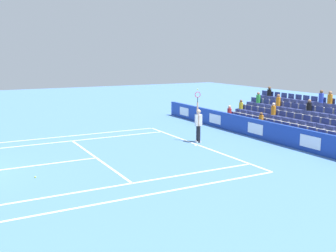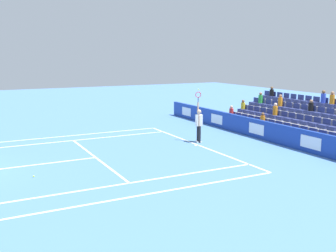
{
  "view_description": "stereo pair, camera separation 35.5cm",
  "coord_description": "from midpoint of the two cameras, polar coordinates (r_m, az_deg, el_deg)",
  "views": [
    {
      "loc": [
        -16.85,
        -1.0,
        4.6
      ],
      "look_at": [
        0.29,
        -10.27,
        1.1
      ],
      "focal_mm": 42.17,
      "sensor_mm": 36.0,
      "label": 1
    },
    {
      "loc": [
        -17.02,
        -1.31,
        4.6
      ],
      "look_at": [
        0.29,
        -10.27,
        1.1
      ],
      "focal_mm": 42.17,
      "sensor_mm": 36.0,
      "label": 2
    }
  ],
  "objects": [
    {
      "name": "tennis_player",
      "position": [
        21.05,
        4.96,
        0.28
      ],
      "size": [
        0.51,
        0.42,
        2.85
      ],
      "color": "black",
      "rests_on": "ground"
    },
    {
      "name": "line_singles_sideline_left",
      "position": [
        22.07,
        -14.23,
        -2.15
      ],
      "size": [
        0.1,
        11.89,
        0.01
      ],
      "primitive_type": "cube",
      "color": "white",
      "rests_on": "ground"
    },
    {
      "name": "loose_tennis_ball",
      "position": [
        16.0,
        -18.24,
        -6.92
      ],
      "size": [
        0.07,
        0.07,
        0.07
      ],
      "primitive_type": "sphere",
      "color": "#D1E533",
      "rests_on": "ground"
    },
    {
      "name": "line_centre_service",
      "position": [
        17.67,
        -19.84,
        -5.52
      ],
      "size": [
        0.1,
        6.4,
        0.01
      ],
      "primitive_type": "cube",
      "color": "white",
      "rests_on": "ground"
    },
    {
      "name": "sponsor_barrier",
      "position": [
        22.76,
        13.29,
        -0.4
      ],
      "size": [
        19.62,
        0.22,
        1.05
      ],
      "color": "#193899",
      "rests_on": "ground"
    },
    {
      "name": "line_doubles_sideline_left",
      "position": [
        23.38,
        -15.01,
        -1.51
      ],
      "size": [
        0.1,
        11.89,
        0.01
      ],
      "primitive_type": "cube",
      "color": "white",
      "rests_on": "ground"
    },
    {
      "name": "line_service",
      "position": [
        18.31,
        -9.86,
        -4.5
      ],
      "size": [
        8.23,
        0.1,
        0.01
      ],
      "primitive_type": "cube",
      "color": "white",
      "rests_on": "ground"
    },
    {
      "name": "line_singles_sideline_right",
      "position": [
        14.44,
        -6.59,
        -8.45
      ],
      "size": [
        0.1,
        11.89,
        0.01
      ],
      "primitive_type": "cube",
      "color": "white",
      "rests_on": "ground"
    },
    {
      "name": "stadium_stand",
      "position": [
        24.74,
        18.49,
        0.55
      ],
      "size": [
        8.68,
        3.8,
        2.62
      ],
      "color": "gray",
      "rests_on": "ground"
    },
    {
      "name": "line_doubles_sideline_right",
      "position": [
        13.23,
        -4.45,
        -10.17
      ],
      "size": [
        0.1,
        11.89,
        0.01
      ],
      "primitive_type": "cube",
      "color": "white",
      "rests_on": "ground"
    },
    {
      "name": "line_centre_mark",
      "position": [
        20.52,
        4.65,
        -2.8
      ],
      "size": [
        0.1,
        0.2,
        0.01
      ],
      "primitive_type": "cube",
      "color": "white",
      "rests_on": "ground"
    },
    {
      "name": "line_baseline",
      "position": [
        20.57,
        4.88,
        -2.77
      ],
      "size": [
        10.97,
        0.1,
        0.01
      ],
      "primitive_type": "cube",
      "color": "white",
      "rests_on": "ground"
    }
  ]
}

